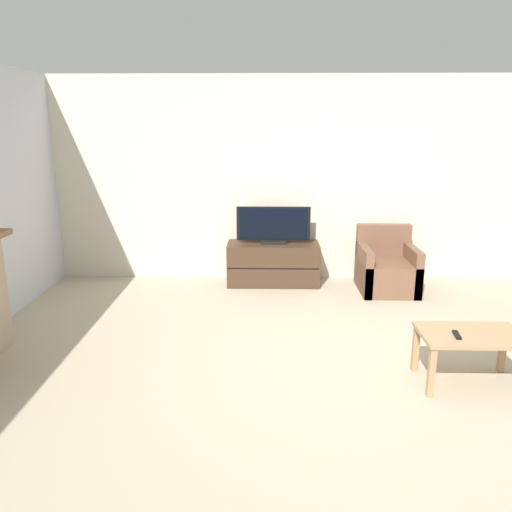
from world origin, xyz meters
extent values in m
plane|color=tan|center=(0.00, 0.00, 0.00)|extent=(24.00, 24.00, 0.00)
cube|color=beige|center=(0.00, 2.96, 1.35)|extent=(12.00, 0.06, 2.70)
cube|color=#422D1E|center=(-0.57, 2.65, 0.28)|extent=(1.21, 0.48, 0.56)
cube|color=black|center=(-0.57, 2.41, 0.28)|extent=(1.18, 0.01, 0.01)
cube|color=black|center=(-0.57, 2.65, 0.58)|extent=(0.34, 0.18, 0.04)
cube|color=black|center=(-0.57, 2.65, 0.82)|extent=(0.96, 0.03, 0.45)
cube|color=black|center=(-0.57, 2.63, 0.82)|extent=(0.89, 0.01, 0.40)
cube|color=brown|center=(0.89, 2.38, 0.20)|extent=(0.70, 0.76, 0.40)
cube|color=brown|center=(0.89, 2.69, 0.60)|extent=(0.70, 0.14, 0.41)
cube|color=brown|center=(0.59, 2.38, 0.29)|extent=(0.10, 0.76, 0.58)
cube|color=brown|center=(1.19, 2.38, 0.29)|extent=(0.10, 0.76, 0.58)
cube|color=#A37F56|center=(1.00, 0.01, 0.43)|extent=(0.82, 0.51, 0.03)
cube|color=#A37F56|center=(0.63, -0.20, 0.21)|extent=(0.05, 0.05, 0.41)
cube|color=#A37F56|center=(0.63, 0.23, 0.21)|extent=(0.05, 0.05, 0.41)
cube|color=#A37F56|center=(1.38, 0.23, 0.21)|extent=(0.05, 0.05, 0.41)
cube|color=black|center=(0.86, -0.04, 0.45)|extent=(0.06, 0.15, 0.02)
camera|label=1|loc=(-0.67, -3.75, 2.08)|focal=35.00mm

